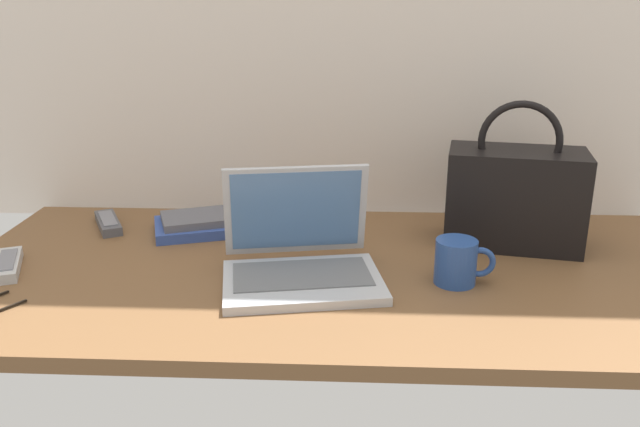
# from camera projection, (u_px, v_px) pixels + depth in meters

# --- Properties ---
(desk) EXTENTS (1.60, 0.76, 0.03)m
(desk) POSITION_uv_depth(u_px,v_px,m) (334.00, 274.00, 1.37)
(desk) COLOR brown
(desk) RESTS_ON ground
(laptop) EXTENTS (0.35, 0.31, 0.22)m
(laptop) POSITION_uv_depth(u_px,v_px,m) (300.00, 256.00, 1.30)
(laptop) COLOR #B2B5BA
(laptop) RESTS_ON desk
(coffee_mug) EXTENTS (0.12, 0.08, 0.09)m
(coffee_mug) POSITION_uv_depth(u_px,v_px,m) (457.00, 262.00, 1.27)
(coffee_mug) COLOR #26478C
(coffee_mug) RESTS_ON desk
(remote_control_near) EXTENTS (0.11, 0.16, 0.02)m
(remote_control_near) POSITION_uv_depth(u_px,v_px,m) (108.00, 223.00, 1.60)
(remote_control_near) COLOR #4C4C51
(remote_control_near) RESTS_ON desk
(remote_control_far) EXTENTS (0.10, 0.17, 0.02)m
(remote_control_far) POSITION_uv_depth(u_px,v_px,m) (8.00, 265.00, 1.34)
(remote_control_far) COLOR #B7B7B7
(remote_control_far) RESTS_ON desk
(handbag) EXTENTS (0.32, 0.21, 0.33)m
(handbag) POSITION_uv_depth(u_px,v_px,m) (515.00, 195.00, 1.46)
(handbag) COLOR black
(handbag) RESTS_ON desk
(book_stack) EXTENTS (0.24, 0.21, 0.04)m
(book_stack) POSITION_uv_depth(u_px,v_px,m) (199.00, 224.00, 1.56)
(book_stack) COLOR #334C99
(book_stack) RESTS_ON desk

